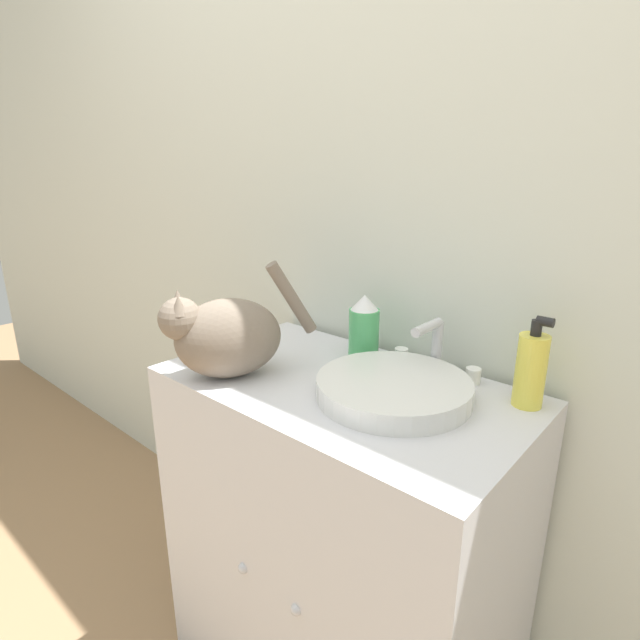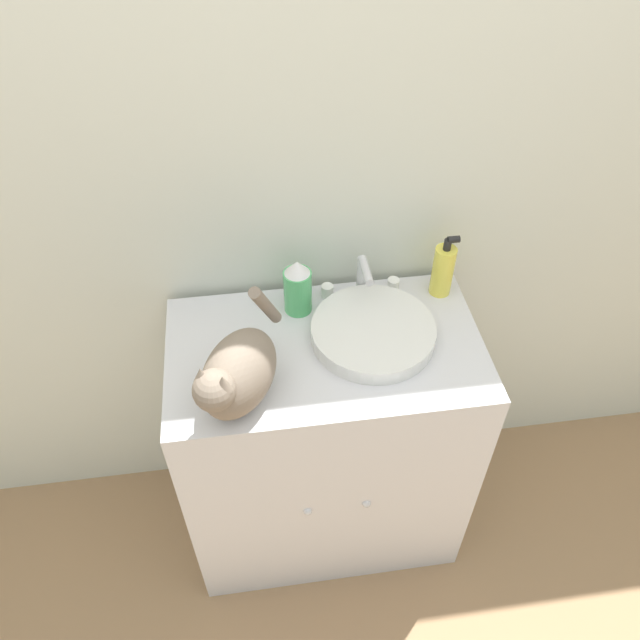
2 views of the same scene
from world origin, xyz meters
name	(u,v)px [view 2 (image 2 of 2)]	position (x,y,z in m)	size (l,w,h in m)	color
ground_plane	(334,579)	(0.00, 0.00, 0.00)	(8.00, 8.00, 0.00)	#997551
wall_back	(309,141)	(0.00, 0.50, 1.25)	(6.00, 0.05, 2.50)	silver
vanity_cabinet	(325,443)	(0.00, 0.23, 0.42)	(0.79, 0.47, 0.84)	silver
sink_basin	(373,332)	(0.12, 0.24, 0.86)	(0.31, 0.31, 0.04)	silver
faucet	(362,279)	(0.12, 0.40, 0.90)	(0.21, 0.11, 0.13)	silver
cat	(237,373)	(-0.22, 0.09, 0.94)	(0.24, 0.33, 0.25)	#7A6B5B
soap_bottle	(443,270)	(0.33, 0.39, 0.92)	(0.06, 0.06, 0.18)	#EADB4C
spray_bottle	(298,287)	(-0.05, 0.38, 0.92)	(0.07, 0.07, 0.16)	#4CB266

